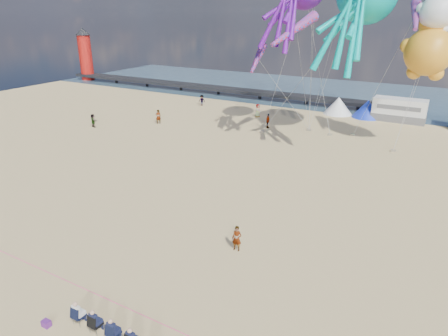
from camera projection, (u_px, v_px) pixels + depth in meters
ground at (193, 261)px, 23.53m from camera, size 120.00×120.00×0.00m
water at (372, 97)px, 68.01m from camera, size 120.00×120.00×0.00m
pier at (199, 86)px, 71.57m from camera, size 60.00×3.00×0.50m
lighthouse at (86, 58)px, 83.11m from camera, size 2.60×2.60×9.00m
motorhome_0 at (399, 110)px, 52.58m from camera, size 6.60×2.50×3.00m
tent_white at (338, 106)px, 56.36m from camera, size 4.00×4.00×2.40m
tent_blue at (368, 109)px, 54.53m from camera, size 4.00×4.00×2.40m
spectator_row at (114, 329)px, 17.61m from camera, size 6.10×0.90×1.30m
cooler_purple at (46, 324)px, 18.60m from camera, size 0.40×0.30×0.32m
rope_line at (137, 312)px, 19.48m from camera, size 34.00×0.03×0.03m
standing_person at (237, 238)px, 24.30m from camera, size 0.64×0.47×1.63m
beachgoer_2 at (202, 100)px, 61.39m from camera, size 0.88×0.73×1.65m
beachgoer_3 at (268, 121)px, 49.72m from camera, size 0.78×1.24×1.82m
beachgoer_4 at (93, 121)px, 50.16m from camera, size 1.05×0.70×1.66m
beachgoer_5 at (158, 117)px, 51.60m from camera, size 1.41×1.73×1.85m
beachgoer_6 at (258, 110)px, 54.92m from camera, size 0.68×0.77×1.78m
sandbag_a at (262, 132)px, 48.15m from camera, size 0.50×0.35×0.22m
sandbag_b at (330, 135)px, 46.93m from camera, size 0.50×0.35×0.22m
sandbag_c at (393, 151)px, 41.54m from camera, size 0.50×0.35×0.22m
sandbag_d at (353, 135)px, 46.92m from camera, size 0.50×0.35×0.22m
sandbag_e at (309, 130)px, 48.80m from camera, size 0.50×0.35×0.22m
kite_panda at (438, 12)px, 36.73m from camera, size 4.43×4.25×5.44m
kite_teddy_orange at (429, 52)px, 37.97m from camera, size 6.53×6.30×7.66m
windsock_left at (294, 30)px, 38.29m from camera, size 2.89×7.06×7.02m
windsock_mid at (416, 16)px, 37.62m from camera, size 1.82×5.45×5.36m
windsock_right at (258, 58)px, 42.34m from camera, size 1.67×4.92×4.83m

